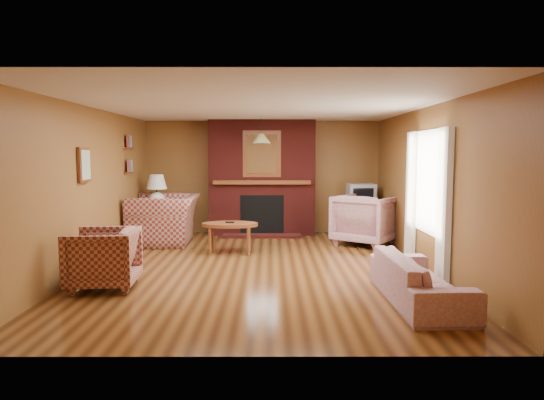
{
  "coord_description": "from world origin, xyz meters",
  "views": [
    {
      "loc": [
        0.19,
        -7.2,
        1.72
      ],
      "look_at": [
        0.2,
        0.6,
        0.96
      ],
      "focal_mm": 32.0,
      "sensor_mm": 36.0,
      "label": 1
    }
  ],
  "objects_px": {
    "plaid_loveseat": "(165,219)",
    "floral_armchair": "(366,220)",
    "floral_sofa": "(419,279)",
    "table_lamp": "(157,190)",
    "crt_tv": "(361,196)",
    "side_table": "(157,223)",
    "coffee_table": "(230,226)",
    "plaid_armchair": "(103,258)",
    "fireplace": "(262,179)",
    "tv_stand": "(360,222)"
  },
  "relations": [
    {
      "from": "fireplace",
      "to": "floral_sofa",
      "type": "bearing_deg",
      "value": -68.07
    },
    {
      "from": "side_table",
      "to": "crt_tv",
      "type": "height_order",
      "value": "crt_tv"
    },
    {
      "from": "floral_armchair",
      "to": "plaid_armchair",
      "type": "bearing_deg",
      "value": 72.75
    },
    {
      "from": "plaid_armchair",
      "to": "tv_stand",
      "type": "distance_m",
      "value": 5.62
    },
    {
      "from": "crt_tv",
      "to": "fireplace",
      "type": "bearing_deg",
      "value": 174.7
    },
    {
      "from": "fireplace",
      "to": "floral_armchair",
      "type": "distance_m",
      "value": 2.4
    },
    {
      "from": "plaid_armchair",
      "to": "crt_tv",
      "type": "height_order",
      "value": "crt_tv"
    },
    {
      "from": "plaid_armchair",
      "to": "tv_stand",
      "type": "bearing_deg",
      "value": 130.29
    },
    {
      "from": "plaid_armchair",
      "to": "crt_tv",
      "type": "xyz_separation_m",
      "value": [
        4.0,
        3.93,
        0.45
      ]
    },
    {
      "from": "floral_armchair",
      "to": "tv_stand",
      "type": "bearing_deg",
      "value": -59.13
    },
    {
      "from": "side_table",
      "to": "crt_tv",
      "type": "relative_size",
      "value": 1.11
    },
    {
      "from": "crt_tv",
      "to": "coffee_table",
      "type": "bearing_deg",
      "value": -145.46
    },
    {
      "from": "tv_stand",
      "to": "crt_tv",
      "type": "xyz_separation_m",
      "value": [
        0.0,
        -0.01,
        0.54
      ]
    },
    {
      "from": "floral_sofa",
      "to": "table_lamp",
      "type": "bearing_deg",
      "value": 42.2
    },
    {
      "from": "fireplace",
      "to": "floral_sofa",
      "type": "distance_m",
      "value": 5.17
    },
    {
      "from": "fireplace",
      "to": "side_table",
      "type": "bearing_deg",
      "value": -165.71
    },
    {
      "from": "side_table",
      "to": "tv_stand",
      "type": "distance_m",
      "value": 4.16
    },
    {
      "from": "plaid_loveseat",
      "to": "floral_armchair",
      "type": "relative_size",
      "value": 1.36
    },
    {
      "from": "plaid_armchair",
      "to": "tv_stand",
      "type": "relative_size",
      "value": 1.43
    },
    {
      "from": "tv_stand",
      "to": "table_lamp",
      "type": "bearing_deg",
      "value": -176.43
    },
    {
      "from": "fireplace",
      "to": "floral_armchair",
      "type": "relative_size",
      "value": 2.31
    },
    {
      "from": "fireplace",
      "to": "table_lamp",
      "type": "bearing_deg",
      "value": -165.71
    },
    {
      "from": "side_table",
      "to": "coffee_table",
      "type": "bearing_deg",
      "value": -41.95
    },
    {
      "from": "plaid_loveseat",
      "to": "floral_sofa",
      "type": "xyz_separation_m",
      "value": [
        3.75,
        -3.73,
        -0.19
      ]
    },
    {
      "from": "fireplace",
      "to": "table_lamp",
      "type": "distance_m",
      "value": 2.18
    },
    {
      "from": "side_table",
      "to": "table_lamp",
      "type": "bearing_deg",
      "value": 0.0
    },
    {
      "from": "side_table",
      "to": "floral_sofa",
      "type": "bearing_deg",
      "value": -46.3
    },
    {
      "from": "floral_sofa",
      "to": "fireplace",
      "type": "bearing_deg",
      "value": 20.43
    },
    {
      "from": "plaid_armchair",
      "to": "side_table",
      "type": "bearing_deg",
      "value": 178.11
    },
    {
      "from": "floral_sofa",
      "to": "table_lamp",
      "type": "relative_size",
      "value": 2.75
    },
    {
      "from": "side_table",
      "to": "fireplace",
      "type": "bearing_deg",
      "value": 14.29
    },
    {
      "from": "plaid_loveseat",
      "to": "floral_sofa",
      "type": "bearing_deg",
      "value": 42.79
    },
    {
      "from": "side_table",
      "to": "table_lamp",
      "type": "xyz_separation_m",
      "value": [
        0.0,
        0.0,
        0.68
      ]
    },
    {
      "from": "plaid_armchair",
      "to": "floral_armchair",
      "type": "distance_m",
      "value": 4.91
    },
    {
      "from": "floral_sofa",
      "to": "tv_stand",
      "type": "distance_m",
      "value": 4.54
    },
    {
      "from": "floral_sofa",
      "to": "coffee_table",
      "type": "distance_m",
      "value": 3.68
    },
    {
      "from": "table_lamp",
      "to": "crt_tv",
      "type": "xyz_separation_m",
      "value": [
        4.15,
        0.34,
        -0.15
      ]
    },
    {
      "from": "table_lamp",
      "to": "crt_tv",
      "type": "relative_size",
      "value": 1.21
    },
    {
      "from": "plaid_loveseat",
      "to": "floral_sofa",
      "type": "relative_size",
      "value": 0.76
    },
    {
      "from": "plaid_armchair",
      "to": "tv_stand",
      "type": "xyz_separation_m",
      "value": [
        4.0,
        3.94,
        -0.09
      ]
    },
    {
      "from": "plaid_loveseat",
      "to": "table_lamp",
      "type": "height_order",
      "value": "table_lamp"
    },
    {
      "from": "fireplace",
      "to": "plaid_loveseat",
      "type": "xyz_separation_m",
      "value": [
        -1.85,
        -0.99,
        -0.72
      ]
    },
    {
      "from": "side_table",
      "to": "table_lamp",
      "type": "height_order",
      "value": "table_lamp"
    },
    {
      "from": "plaid_loveseat",
      "to": "floral_armchair",
      "type": "xyz_separation_m",
      "value": [
        3.82,
        -0.18,
        0.01
      ]
    },
    {
      "from": "table_lamp",
      "to": "side_table",
      "type": "bearing_deg",
      "value": 0.0
    },
    {
      "from": "floral_armchair",
      "to": "crt_tv",
      "type": "relative_size",
      "value": 1.87
    },
    {
      "from": "fireplace",
      "to": "crt_tv",
      "type": "xyz_separation_m",
      "value": [
        2.05,
        -0.19,
        -0.34
      ]
    },
    {
      "from": "tv_stand",
      "to": "crt_tv",
      "type": "bearing_deg",
      "value": -91.25
    },
    {
      "from": "floral_armchair",
      "to": "crt_tv",
      "type": "distance_m",
      "value": 1.05
    },
    {
      "from": "plaid_armchair",
      "to": "crt_tv",
      "type": "distance_m",
      "value": 5.63
    }
  ]
}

